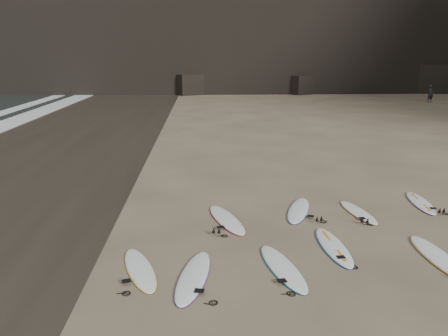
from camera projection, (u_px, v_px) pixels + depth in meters
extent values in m
plane|color=#897559|center=(366.00, 252.00, 11.55)|extent=(240.00, 240.00, 0.00)
cube|color=#383026|center=(17.00, 164.00, 20.54)|extent=(12.00, 200.00, 0.01)
cube|color=black|center=(298.00, 84.00, 55.08)|extent=(4.23, 4.46, 2.33)
cube|color=black|center=(426.00, 78.00, 56.74)|extent=(5.95, 5.19, 3.59)
cube|color=black|center=(187.00, 84.00, 54.35)|extent=(4.49, 4.76, 2.49)
ellipsoid|color=white|center=(193.00, 276.00, 10.22)|extent=(1.12, 2.69, 0.09)
ellipsoid|color=white|center=(283.00, 267.00, 10.63)|extent=(1.13, 2.63, 0.09)
ellipsoid|color=white|center=(334.00, 246.00, 11.78)|extent=(0.69, 2.56, 0.09)
ellipsoid|color=white|center=(438.00, 257.00, 11.18)|extent=(0.68, 2.68, 0.10)
ellipsoid|color=white|center=(227.00, 219.00, 13.69)|extent=(1.39, 2.74, 0.10)
ellipsoid|color=white|center=(298.00, 210.00, 14.50)|extent=(1.44, 2.62, 0.09)
ellipsoid|color=white|center=(358.00, 212.00, 14.33)|extent=(0.88, 2.32, 0.08)
ellipsoid|color=white|center=(421.00, 203.00, 15.21)|extent=(0.89, 2.48, 0.09)
ellipsoid|color=white|center=(140.00, 269.00, 10.57)|extent=(1.33, 2.46, 0.09)
imported|color=black|center=(431.00, 94.00, 45.50)|extent=(0.74, 0.55, 1.85)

